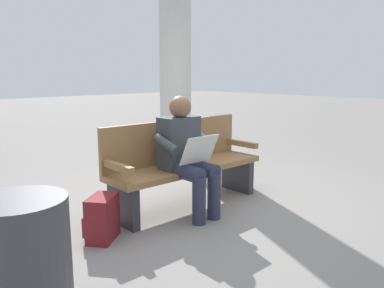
{
  "coord_description": "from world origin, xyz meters",
  "views": [
    {
      "loc": [
        2.66,
        2.84,
        1.39
      ],
      "look_at": [
        0.08,
        0.15,
        0.7
      ],
      "focal_mm": 35.63,
      "sensor_mm": 36.0,
      "label": 1
    }
  ],
  "objects_px": {
    "support_pillar": "(175,45)",
    "trash_bin": "(24,275)",
    "person_seated": "(186,152)",
    "bench_near": "(183,163)",
    "backpack": "(102,218)"
  },
  "relations": [
    {
      "from": "backpack",
      "to": "support_pillar",
      "type": "xyz_separation_m",
      "value": [
        -2.93,
        -2.39,
        1.69
      ]
    },
    {
      "from": "bench_near",
      "to": "support_pillar",
      "type": "distance_m",
      "value": 3.19
    },
    {
      "from": "trash_bin",
      "to": "support_pillar",
      "type": "bearing_deg",
      "value": -139.96
    },
    {
      "from": "bench_near",
      "to": "person_seated",
      "type": "bearing_deg",
      "value": 55.42
    },
    {
      "from": "trash_bin",
      "to": "bench_near",
      "type": "bearing_deg",
      "value": -152.62
    },
    {
      "from": "backpack",
      "to": "trash_bin",
      "type": "height_order",
      "value": "trash_bin"
    },
    {
      "from": "person_seated",
      "to": "backpack",
      "type": "bearing_deg",
      "value": -1.08
    },
    {
      "from": "bench_near",
      "to": "backpack",
      "type": "bearing_deg",
      "value": 11.06
    },
    {
      "from": "person_seated",
      "to": "trash_bin",
      "type": "distance_m",
      "value": 2.08
    },
    {
      "from": "support_pillar",
      "to": "trash_bin",
      "type": "height_order",
      "value": "support_pillar"
    },
    {
      "from": "backpack",
      "to": "support_pillar",
      "type": "relative_size",
      "value": 0.1
    },
    {
      "from": "person_seated",
      "to": "support_pillar",
      "type": "xyz_separation_m",
      "value": [
        -1.99,
        -2.43,
        1.25
      ]
    },
    {
      "from": "person_seated",
      "to": "bench_near",
      "type": "bearing_deg",
      "value": -124.58
    },
    {
      "from": "support_pillar",
      "to": "trash_bin",
      "type": "xyz_separation_m",
      "value": [
        3.88,
        3.26,
        -1.48
      ]
    },
    {
      "from": "trash_bin",
      "to": "person_seated",
      "type": "bearing_deg",
      "value": -156.14
    }
  ]
}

